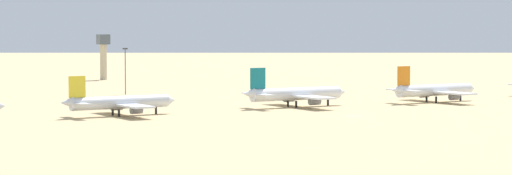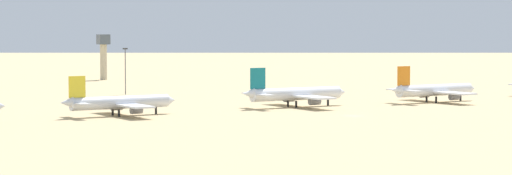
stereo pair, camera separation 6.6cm
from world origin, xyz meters
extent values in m
plane|color=tan|center=(0.00, 0.00, 0.00)|extent=(4000.00, 4000.00, 0.00)
pyramid|color=slate|center=(468.87, 1187.66, 67.89)|extent=(283.62, 232.76, 135.78)
cone|color=silver|center=(-89.58, 27.41, 4.10)|extent=(3.17, 3.89, 3.71)
cylinder|color=silver|center=(-56.26, 30.06, 3.71)|extent=(28.39, 5.07, 3.53)
cone|color=silver|center=(-40.93, 30.90, 3.71)|extent=(2.83, 3.49, 3.35)
cone|color=silver|center=(-71.59, 29.22, 4.24)|extent=(3.69, 3.19, 3.00)
cube|color=yellow|center=(-68.59, 29.38, 8.34)|extent=(4.61, 0.69, 5.74)
cube|color=silver|center=(-68.79, 32.90, 4.06)|extent=(3.15, 6.15, 0.32)
cube|color=silver|center=(-68.40, 25.86, 4.06)|extent=(3.15, 6.15, 0.32)
cube|color=silver|center=(-55.38, 30.10, 3.18)|extent=(7.54, 28.52, 0.49)
cylinder|color=slate|center=(-54.86, 36.76, 1.94)|extent=(3.28, 2.11, 1.94)
cylinder|color=slate|center=(-54.13, 23.54, 1.94)|extent=(3.28, 2.11, 1.94)
cylinder|color=black|center=(-45.54, 30.64, 0.97)|extent=(0.62, 0.62, 1.94)
cylinder|color=black|center=(-57.69, 32.10, 0.97)|extent=(0.62, 0.62, 1.94)
cylinder|color=black|center=(-57.46, 27.87, 0.97)|extent=(0.62, 0.62, 1.94)
cylinder|color=white|center=(1.40, 33.33, 4.04)|extent=(30.90, 4.84, 3.85)
cone|color=white|center=(18.13, 33.87, 4.04)|extent=(3.00, 3.75, 3.66)
cone|color=white|center=(-15.34, 32.79, 4.62)|extent=(3.95, 3.39, 3.27)
cube|color=#14727A|center=(-12.07, 32.90, 9.09)|extent=(5.02, 0.64, 6.25)
cube|color=white|center=(-12.19, 36.74, 4.43)|extent=(3.29, 6.64, 0.35)
cube|color=white|center=(-11.94, 29.05, 4.43)|extent=(3.29, 6.64, 0.35)
cube|color=white|center=(2.36, 33.36, 3.46)|extent=(7.54, 30.99, 0.54)
cylinder|color=slate|center=(3.09, 40.61, 2.12)|extent=(3.53, 2.23, 2.12)
cylinder|color=slate|center=(3.55, 26.18, 2.12)|extent=(3.53, 2.23, 2.12)
cylinder|color=black|center=(13.09, 33.71, 1.06)|extent=(0.67, 0.67, 2.12)
cylinder|color=black|center=(-0.12, 35.59, 1.06)|extent=(0.67, 0.67, 2.12)
cylinder|color=black|center=(0.03, 30.98, 1.06)|extent=(0.67, 0.67, 2.12)
cylinder|color=white|center=(51.13, 29.20, 3.96)|extent=(30.34, 5.84, 3.77)
cone|color=white|center=(67.49, 30.33, 3.96)|extent=(3.07, 3.77, 3.58)
cone|color=white|center=(34.78, 28.07, 4.52)|extent=(3.98, 3.46, 3.20)
cube|color=orange|center=(37.98, 28.29, 8.90)|extent=(4.92, 0.81, 6.12)
cube|color=white|center=(37.72, 32.05, 4.33)|extent=(3.45, 6.60, 0.34)
cube|color=white|center=(38.24, 24.53, 4.33)|extent=(3.45, 6.60, 0.34)
cube|color=white|center=(52.07, 29.27, 3.39)|extent=(8.47, 30.52, 0.53)
cylinder|color=slate|center=(52.53, 36.38, 2.07)|extent=(3.53, 2.30, 2.07)
cylinder|color=slate|center=(53.50, 22.28, 2.07)|extent=(3.53, 2.30, 2.07)
cylinder|color=black|center=(62.56, 29.99, 1.04)|extent=(0.66, 0.66, 2.07)
cylinder|color=black|center=(49.57, 31.36, 1.04)|extent=(0.66, 0.66, 2.07)
cylinder|color=black|center=(49.88, 26.85, 1.04)|extent=(0.66, 0.66, 2.07)
cylinder|color=#C6B793|center=(4.92, 216.53, 8.32)|extent=(3.20, 3.20, 16.65)
cube|color=#4C5660|center=(4.92, 216.53, 18.99)|extent=(5.20, 5.20, 4.70)
cylinder|color=#59595E|center=(-23.53, 112.56, 8.20)|extent=(0.36, 0.36, 16.39)
cube|color=#333333|center=(-23.53, 112.56, 16.64)|extent=(1.80, 0.50, 0.50)
camera|label=1|loc=(-149.40, -220.36, 23.41)|focal=68.44mm
camera|label=2|loc=(-149.34, -220.39, 23.41)|focal=68.44mm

